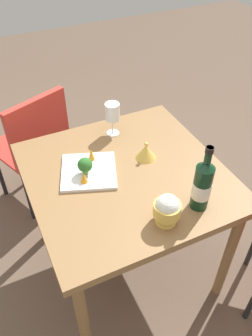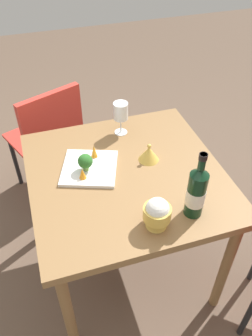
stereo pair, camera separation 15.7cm
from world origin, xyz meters
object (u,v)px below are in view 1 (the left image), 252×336
(rice_bowl_lid, at_px, (146,152))
(broccoli_floret, at_px, (85,165))
(serving_plate, at_px, (89,171))
(carrot_garnish_left, at_px, (91,154))
(carrot_garnish_right, at_px, (84,177))
(rice_bowl, at_px, (167,209))
(wine_bottle, at_px, (202,185))
(wine_glass, at_px, (112,113))
(chair_by_wall, at_px, (35,141))

(rice_bowl_lid, height_order, broccoli_floret, broccoli_floret)
(serving_plate, xyz_separation_m, carrot_garnish_left, (-0.07, 0.04, 0.04))
(rice_bowl_lid, height_order, carrot_garnish_right, rice_bowl_lid)
(rice_bowl, bearing_deg, serving_plate, -156.39)
(broccoli_floret, relative_size, carrot_garnish_right, 1.61)
(rice_bowl, xyz_separation_m, rice_bowl_lid, (-0.39, 0.11, -0.04))
(rice_bowl_lid, distance_m, serving_plate, 0.29)
(wine_bottle, distance_m, wine_glass, 0.63)
(carrot_garnish_left, bearing_deg, rice_bowl_lid, 71.69)
(wine_glass, relative_size, carrot_garnish_left, 2.73)
(chair_by_wall, relative_size, carrot_garnish_left, 12.96)
(wine_bottle, xyz_separation_m, serving_plate, (-0.39, -0.34, -0.11))
(wine_bottle, xyz_separation_m, wine_glass, (-0.62, -0.12, 0.01))
(chair_by_wall, distance_m, broccoli_floret, 0.72)
(rice_bowl, bearing_deg, carrot_garnish_right, -146.83)
(rice_bowl, xyz_separation_m, carrot_garnish_right, (-0.34, -0.22, -0.03))
(wine_bottle, bearing_deg, carrot_garnish_left, -146.09)
(rice_bowl, height_order, carrot_garnish_left, rice_bowl)
(wine_bottle, relative_size, rice_bowl, 2.19)
(wine_bottle, height_order, carrot_garnish_left, wine_bottle)
(rice_bowl, bearing_deg, wine_bottle, 95.83)
(chair_by_wall, height_order, carrot_garnish_left, chair_by_wall)
(wine_bottle, distance_m, serving_plate, 0.53)
(chair_by_wall, distance_m, serving_plate, 0.69)
(chair_by_wall, relative_size, wine_glass, 4.75)
(rice_bowl, xyz_separation_m, broccoli_floret, (-0.39, -0.20, -0.01))
(rice_bowl, relative_size, carrot_garnish_right, 2.66)
(rice_bowl_lid, bearing_deg, carrot_garnish_left, -108.31)
(chair_by_wall, xyz_separation_m, carrot_garnish_left, (0.58, 0.17, 0.26))
(wine_glass, xyz_separation_m, broccoli_floret, (0.25, -0.24, -0.06))
(wine_glass, xyz_separation_m, serving_plate, (0.24, -0.23, -0.12))
(chair_by_wall, bearing_deg, serving_plate, -100.97)
(chair_by_wall, height_order, wine_bottle, wine_bottle)
(wine_glass, bearing_deg, rice_bowl, -4.36)
(carrot_garnish_right, bearing_deg, wine_glass, 138.10)
(wine_bottle, bearing_deg, wine_glass, -169.23)
(rice_bowl_lid, bearing_deg, serving_plate, -93.42)
(broccoli_floret, xyz_separation_m, carrot_garnish_right, (0.05, -0.03, -0.02))
(wine_glass, distance_m, carrot_garnish_left, 0.26)
(rice_bowl_lid, xyz_separation_m, broccoli_floret, (-0.00, -0.31, 0.03))
(serving_plate, distance_m, carrot_garnish_right, 0.09)
(wine_glass, distance_m, carrot_garnish_right, 0.41)
(chair_by_wall, height_order, serving_plate, chair_by_wall)
(wine_bottle, relative_size, serving_plate, 0.97)
(chair_by_wall, bearing_deg, carrot_garnish_right, -105.57)
(carrot_garnish_left, relative_size, carrot_garnish_right, 1.23)
(rice_bowl_lid, relative_size, carrot_garnish_right, 1.87)
(carrot_garnish_right, bearing_deg, wine_bottle, 50.38)
(wine_glass, xyz_separation_m, carrot_garnish_right, (0.30, -0.27, -0.09))
(carrot_garnish_left, bearing_deg, chair_by_wall, -163.38)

